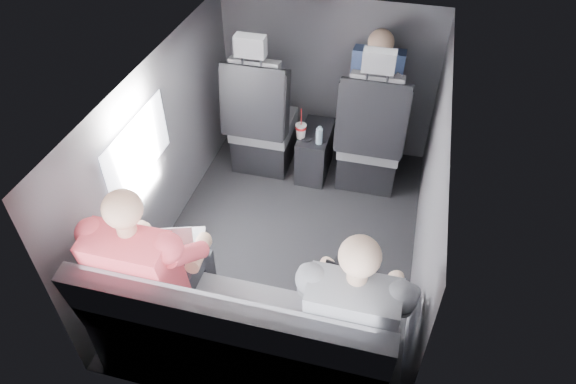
% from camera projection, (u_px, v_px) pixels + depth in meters
% --- Properties ---
extents(floor, '(2.60, 2.60, 0.00)m').
position_uv_depth(floor, '(289.00, 242.00, 3.80)').
color(floor, black).
rests_on(floor, ground).
extents(ceiling, '(2.60, 2.60, 0.00)m').
position_uv_depth(ceiling, '(289.00, 78.00, 2.91)').
color(ceiling, '#B2B2AD').
rests_on(ceiling, panel_back).
extents(panel_left, '(0.02, 2.60, 1.35)m').
position_uv_depth(panel_left, '(162.00, 150.00, 3.52)').
color(panel_left, '#56565B').
rests_on(panel_left, floor).
extents(panel_right, '(0.02, 2.60, 1.35)m').
position_uv_depth(panel_right, '(429.00, 194.00, 3.18)').
color(panel_right, '#56565B').
rests_on(panel_right, floor).
extents(panel_front, '(1.80, 0.02, 1.35)m').
position_uv_depth(panel_front, '(328.00, 77.00, 4.30)').
color(panel_front, '#56565B').
rests_on(panel_front, floor).
extents(panel_back, '(1.80, 0.02, 1.35)m').
position_uv_depth(panel_back, '(220.00, 339.00, 2.40)').
color(panel_back, '#56565B').
rests_on(panel_back, floor).
extents(side_window, '(0.02, 0.75, 0.42)m').
position_uv_depth(side_window, '(138.00, 149.00, 3.15)').
color(side_window, white).
rests_on(side_window, panel_left).
extents(seatbelt, '(0.35, 0.11, 0.59)m').
position_uv_depth(seatbelt, '(373.00, 110.00, 3.67)').
color(seatbelt, black).
rests_on(seatbelt, front_seat_right).
extents(front_seat_left, '(0.52, 0.58, 1.26)m').
position_uv_depth(front_seat_left, '(262.00, 126.00, 4.23)').
color(front_seat_left, black).
rests_on(front_seat_left, floor).
extents(front_seat_right, '(0.52, 0.58, 1.26)m').
position_uv_depth(front_seat_right, '(370.00, 142.00, 4.06)').
color(front_seat_right, black).
rests_on(front_seat_right, floor).
extents(center_console, '(0.24, 0.48, 0.41)m').
position_uv_depth(center_console, '(315.00, 151.00, 4.31)').
color(center_console, black).
rests_on(center_console, floor).
extents(rear_bench, '(1.60, 0.57, 0.92)m').
position_uv_depth(rear_bench, '(241.00, 340.00, 2.82)').
color(rear_bench, '#5D5E62').
rests_on(rear_bench, floor).
extents(soda_cup, '(0.09, 0.09, 0.27)m').
position_uv_depth(soda_cup, '(301.00, 130.00, 4.07)').
color(soda_cup, white).
rests_on(soda_cup, center_console).
extents(water_bottle, '(0.05, 0.05, 0.15)m').
position_uv_depth(water_bottle, '(319.00, 136.00, 4.01)').
color(water_bottle, '#9ABBD1').
rests_on(water_bottle, center_console).
extents(laptop_white, '(0.34, 0.36, 0.22)m').
position_uv_depth(laptop_white, '(175.00, 243.00, 2.93)').
color(laptop_white, silver).
rests_on(laptop_white, passenger_rear_left).
extents(laptop_black, '(0.39, 0.38, 0.25)m').
position_uv_depth(laptop_black, '(355.00, 286.00, 2.69)').
color(laptop_black, black).
rests_on(laptop_black, passenger_rear_right).
extents(passenger_rear_left, '(0.54, 0.65, 1.28)m').
position_uv_depth(passenger_rear_left, '(153.00, 269.00, 2.76)').
color(passenger_rear_left, '#333438').
rests_on(passenger_rear_left, rear_bench).
extents(passenger_rear_right, '(0.52, 0.64, 1.26)m').
position_uv_depth(passenger_rear_right, '(353.00, 312.00, 2.56)').
color(passenger_rear_right, navy).
rests_on(passenger_rear_right, rear_bench).
extents(passenger_front_right, '(0.39, 0.39, 0.79)m').
position_uv_depth(passenger_front_right, '(375.00, 87.00, 4.02)').
color(passenger_front_right, navy).
rests_on(passenger_front_right, front_seat_right).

